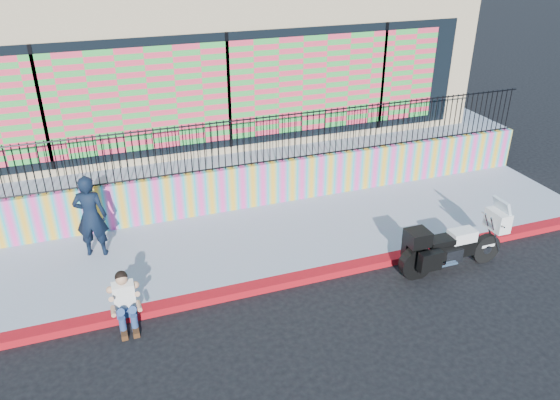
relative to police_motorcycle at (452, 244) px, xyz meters
name	(u,v)px	position (x,y,z in m)	size (l,w,h in m)	color
ground	(288,284)	(-3.33, 0.65, -0.61)	(90.00, 90.00, 0.00)	black
red_curb	(288,281)	(-3.33, 0.65, -0.54)	(16.00, 0.30, 0.15)	#9F0B1C
sidewalk	(262,241)	(-3.33, 2.30, -0.54)	(16.00, 3.00, 0.15)	#99A3B8
mural_wall	(242,187)	(-3.33, 3.90, 0.09)	(16.00, 0.20, 1.10)	#FA41A4
metal_fence	(240,143)	(-3.33, 3.90, 1.24)	(15.80, 0.04, 1.20)	black
elevated_platform	(198,126)	(-3.33, 9.00, 0.01)	(16.00, 10.00, 1.25)	#99A3B8
storefront_building	(193,44)	(-3.33, 8.78, 2.64)	(14.00, 8.06, 4.00)	tan
police_motorcycle	(452,244)	(0.00, 0.00, 0.00)	(2.35, 0.78, 1.46)	black
police_officer	(91,216)	(-6.87, 2.88, 0.45)	(0.66, 0.44, 1.82)	black
seated_man	(126,306)	(-6.48, 0.41, -0.16)	(0.54, 0.71, 1.06)	navy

